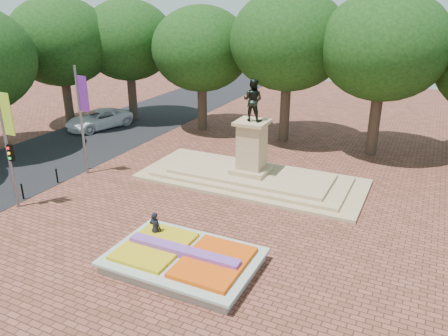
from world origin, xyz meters
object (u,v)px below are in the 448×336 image
(flower_bed, at_px, (184,259))
(van, at_px, (99,119))
(monument, at_px, (251,168))
(pedestrian, at_px, (155,229))

(flower_bed, bearing_deg, van, 139.31)
(monument, relative_size, van, 2.40)
(flower_bed, distance_m, van, 23.23)
(flower_bed, height_order, pedestrian, pedestrian)
(monument, distance_m, van, 17.37)
(pedestrian, bearing_deg, van, -41.93)
(flower_bed, relative_size, pedestrian, 3.76)
(pedestrian, bearing_deg, flower_bed, 155.24)
(van, bearing_deg, flower_bed, -22.82)
(monument, height_order, van, monument)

